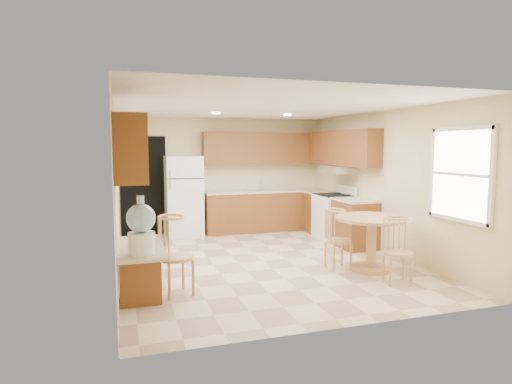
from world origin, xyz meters
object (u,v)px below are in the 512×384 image
object	(u,v)px
chair_table_b	(402,245)
dining_table	(371,236)
stove	(334,216)
water_crock	(141,228)
chair_desk	(177,249)
chair_table_a	(341,234)
refrigerator	(184,196)

from	to	relation	value
chair_table_b	dining_table	bearing A→B (deg)	-74.73
stove	chair_table_b	world-z (taller)	stove
water_crock	chair_desk	bearing A→B (deg)	60.54
dining_table	water_crock	world-z (taller)	water_crock
chair_table_a	water_crock	xyz separation A→B (m)	(-2.98, -1.24, 0.49)
dining_table	chair_desk	size ratio (longest dim) A/B	1.11
chair_table_b	chair_desk	bearing A→B (deg)	6.49
stove	chair_table_b	distance (m)	2.98
stove	chair_table_b	size ratio (longest dim) A/B	1.21
stove	chair_table_a	distance (m)	2.25
dining_table	chair_table_b	world-z (taller)	chair_table_b
stove	refrigerator	bearing A→B (deg)	157.01
refrigerator	chair_table_b	bearing A→B (deg)	-60.49
refrigerator	chair_table_b	distance (m)	4.78
dining_table	chair_table_a	bearing A→B (deg)	158.99
stove	dining_table	bearing A→B (deg)	-103.45
chair_table_a	chair_desk	size ratio (longest dim) A/B	0.91
water_crock	chair_table_a	bearing A→B (deg)	22.61
chair_table_b	stove	bearing A→B (deg)	-84.88
chair_table_a	water_crock	distance (m)	3.26
chair_table_a	refrigerator	bearing A→B (deg)	-148.81
refrigerator	dining_table	bearing A→B (deg)	-55.47
chair_table_b	chair_desk	xyz separation A→B (m)	(-2.95, 0.46, 0.06)
dining_table	chair_table_b	distance (m)	0.74
dining_table	chair_table_a	distance (m)	0.45
chair_table_a	dining_table	bearing A→B (deg)	69.54
chair_desk	water_crock	size ratio (longest dim) A/B	1.65
refrigerator	chair_table_a	size ratio (longest dim) A/B	1.85
chair_table_a	water_crock	world-z (taller)	water_crock
chair_table_a	water_crock	size ratio (longest dim) A/B	1.50
chair_table_a	chair_table_b	bearing A→B (deg)	25.79
chair_desk	chair_table_b	bearing A→B (deg)	65.84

